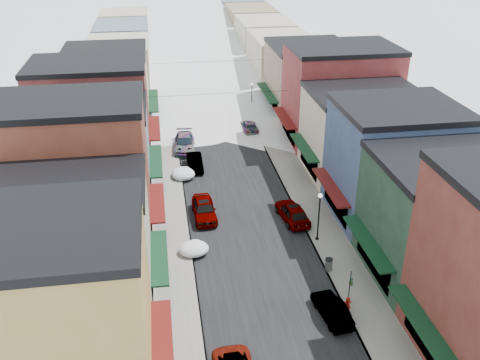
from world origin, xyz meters
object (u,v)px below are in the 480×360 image
object	(u,v)px
car_silver_sedan	(204,209)
car_dark_hatch	(195,162)
car_green_sedan	(332,309)
streetlamp_near	(319,211)
fire_hydrant	(348,303)
trash_can	(329,264)

from	to	relation	value
car_silver_sedan	car_dark_hatch	world-z (taller)	car_silver_sedan
car_green_sedan	streetlamp_near	world-z (taller)	streetlamp_near
car_silver_sedan	car_green_sedan	world-z (taller)	car_silver_sedan
fire_hydrant	trash_can	world-z (taller)	trash_can
trash_can	car_silver_sedan	bearing A→B (deg)	131.83
car_silver_sedan	fire_hydrant	world-z (taller)	car_silver_sedan
car_dark_hatch	streetlamp_near	bearing A→B (deg)	-61.06
car_green_sedan	fire_hydrant	size ratio (longest dim) A/B	4.84
car_dark_hatch	streetlamp_near	xyz separation A→B (m)	(9.07, -15.92, 2.18)
trash_can	streetlamp_near	world-z (taller)	streetlamp_near
car_silver_sedan	car_green_sedan	distance (m)	16.52
car_silver_sedan	fire_hydrant	distance (m)	16.63
car_silver_sedan	car_dark_hatch	distance (m)	10.55
car_dark_hatch	trash_can	world-z (taller)	car_dark_hatch
streetlamp_near	trash_can	bearing A→B (deg)	-94.87
car_green_sedan	streetlamp_near	distance (m)	9.84
trash_can	car_dark_hatch	bearing A→B (deg)	113.22
fire_hydrant	streetlamp_near	xyz separation A→B (m)	(0.37, 8.80, 2.36)
car_dark_hatch	fire_hydrant	world-z (taller)	car_dark_hatch
car_dark_hatch	streetlamp_near	size ratio (longest dim) A/B	1.01
car_dark_hatch	streetlamp_near	world-z (taller)	streetlamp_near
car_silver_sedan	streetlamp_near	size ratio (longest dim) A/B	1.15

